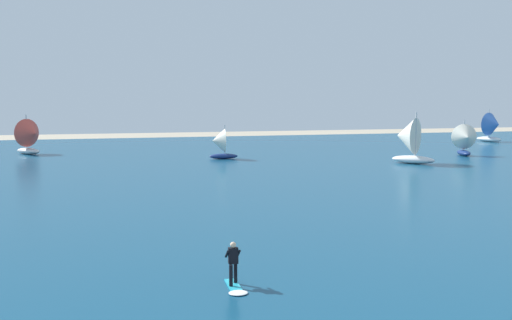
{
  "coord_description": "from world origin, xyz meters",
  "views": [
    {
      "loc": [
        -6.5,
        -5.86,
        7.14
      ],
      "look_at": [
        -0.6,
        16.78,
        4.58
      ],
      "focal_mm": 40.87,
      "sensor_mm": 36.0,
      "label": 1
    }
  ],
  "objects_px": {
    "sailboat_outermost": "(31,136)",
    "sailboat_leading": "(219,143)",
    "kitesurfer": "(234,271)",
    "sailboat_heeled_over": "(466,140)",
    "sailboat_trailing": "(493,127)",
    "sailboat_mid_left": "(408,140)"
  },
  "relations": [
    {
      "from": "sailboat_trailing",
      "to": "sailboat_heeled_over",
      "type": "height_order",
      "value": "sailboat_trailing"
    },
    {
      "from": "sailboat_outermost",
      "to": "sailboat_leading",
      "type": "relative_size",
      "value": 1.26
    },
    {
      "from": "kitesurfer",
      "to": "sailboat_heeled_over",
      "type": "bearing_deg",
      "value": 47.2
    },
    {
      "from": "sailboat_mid_left",
      "to": "sailboat_heeled_over",
      "type": "xyz_separation_m",
      "value": [
        10.48,
        5.11,
        -0.54
      ]
    },
    {
      "from": "kitesurfer",
      "to": "sailboat_heeled_over",
      "type": "relative_size",
      "value": 0.46
    },
    {
      "from": "sailboat_trailing",
      "to": "kitesurfer",
      "type": "bearing_deg",
      "value": -133.06
    },
    {
      "from": "kitesurfer",
      "to": "sailboat_heeled_over",
      "type": "xyz_separation_m",
      "value": [
        36.89,
        39.84,
        1.33
      ]
    },
    {
      "from": "sailboat_heeled_over",
      "to": "sailboat_leading",
      "type": "xyz_separation_m",
      "value": [
        -28.89,
        4.05,
        -0.18
      ]
    },
    {
      "from": "sailboat_outermost",
      "to": "sailboat_leading",
      "type": "distance_m",
      "value": 23.87
    },
    {
      "from": "kitesurfer",
      "to": "sailboat_heeled_over",
      "type": "height_order",
      "value": "sailboat_heeled_over"
    },
    {
      "from": "sailboat_mid_left",
      "to": "sailboat_outermost",
      "type": "distance_m",
      "value": 44.42
    },
    {
      "from": "kitesurfer",
      "to": "sailboat_mid_left",
      "type": "height_order",
      "value": "sailboat_mid_left"
    },
    {
      "from": "sailboat_outermost",
      "to": "kitesurfer",
      "type": "bearing_deg",
      "value": -76.43
    },
    {
      "from": "sailboat_heeled_over",
      "to": "kitesurfer",
      "type": "bearing_deg",
      "value": -132.8
    },
    {
      "from": "sailboat_mid_left",
      "to": "kitesurfer",
      "type": "bearing_deg",
      "value": -127.24
    },
    {
      "from": "sailboat_mid_left",
      "to": "sailboat_leading",
      "type": "distance_m",
      "value": 20.57
    },
    {
      "from": "sailboat_outermost",
      "to": "sailboat_leading",
      "type": "height_order",
      "value": "sailboat_outermost"
    },
    {
      "from": "sailboat_trailing",
      "to": "sailboat_outermost",
      "type": "bearing_deg",
      "value": -177.61
    },
    {
      "from": "sailboat_mid_left",
      "to": "sailboat_outermost",
      "type": "height_order",
      "value": "sailboat_mid_left"
    },
    {
      "from": "kitesurfer",
      "to": "sailboat_mid_left",
      "type": "relative_size",
      "value": 0.36
    },
    {
      "from": "sailboat_outermost",
      "to": "sailboat_leading",
      "type": "xyz_separation_m",
      "value": [
        21.23,
        -10.91,
        -0.46
      ]
    },
    {
      "from": "kitesurfer",
      "to": "sailboat_leading",
      "type": "bearing_deg",
      "value": 79.67
    }
  ]
}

